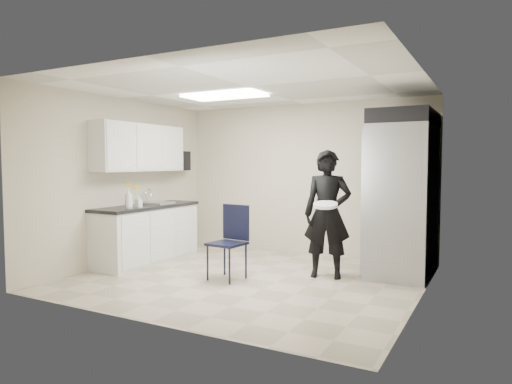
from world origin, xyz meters
The scene contains 21 objects.
floor centered at (0.00, 0.00, 0.00)m, with size 4.50×4.50×0.00m, color tan.
ceiling centered at (0.00, 0.00, 2.60)m, with size 4.50×4.50×0.00m, color white.
back_wall centered at (0.00, 2.00, 1.30)m, with size 4.50×4.50×0.00m, color #C0B49E.
left_wall centered at (-2.25, 0.00, 1.30)m, with size 4.00×4.00×0.00m, color #C0B49E.
right_wall centered at (2.25, 0.00, 1.30)m, with size 4.00×4.00×0.00m, color #C0B49E.
ceiling_panel centered at (-0.60, 0.40, 2.57)m, with size 1.20×0.60×0.02m, color white.
lower_counter centered at (-1.95, 0.20, 0.43)m, with size 0.60×1.90×0.86m, color silver.
countertop centered at (-1.95, 0.20, 0.89)m, with size 0.64×1.95×0.05m, color black.
sink centered at (-1.93, 0.45, 0.87)m, with size 0.42×0.40×0.14m, color gray.
faucet centered at (-2.13, 0.45, 1.02)m, with size 0.02×0.02×0.24m, color silver.
upper_cabinets centered at (-2.08, 0.20, 1.83)m, with size 0.35×1.80×0.75m, color silver.
towel_dispenser centered at (-2.14, 1.35, 1.62)m, with size 0.22×0.30×0.35m, color black.
notice_sticker_left centered at (-2.24, 0.10, 1.22)m, with size 0.00×0.12×0.07m, color yellow.
notice_sticker_right centered at (-2.24, 0.30, 1.18)m, with size 0.00×0.12×0.07m, color yellow.
commercial_fridge centered at (1.83, 1.27, 1.05)m, with size 0.80×1.35×2.10m, color gray.
fridge_compressor centered at (1.83, 1.27, 2.20)m, with size 0.80×1.35×0.20m, color black.
folding_chair centered at (-0.21, -0.19, 0.49)m, with size 0.44×0.44×0.98m, color black.
man_tuxedo centered at (0.95, 0.57, 0.88)m, with size 0.65×0.43×1.76m, color black.
bucket_lid centered at (1.00, 0.33, 1.03)m, with size 0.32×0.32×0.04m, color silver.
soap_bottle_a centered at (-1.78, -0.38, 1.06)m, with size 0.12×0.12×0.30m, color white.
soap_bottle_b centered at (-1.79, -0.17, 1.00)m, with size 0.08×0.08×0.19m, color #B7B4C0.
Camera 1 is at (3.01, -5.39, 1.58)m, focal length 32.00 mm.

